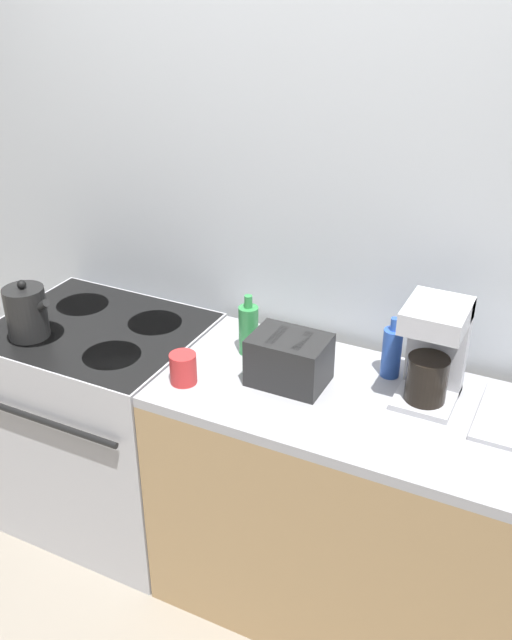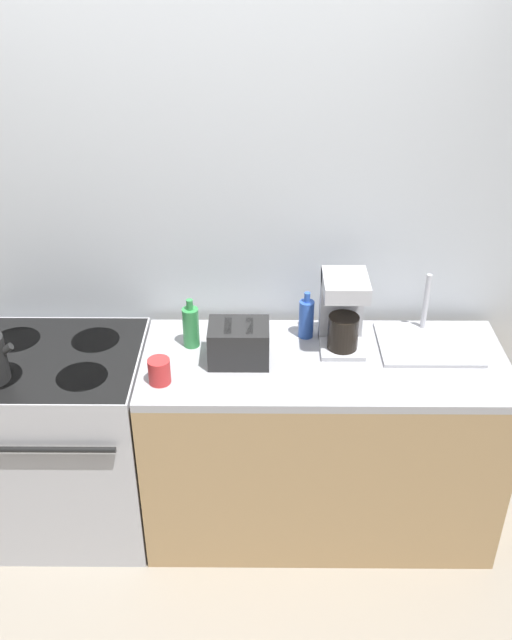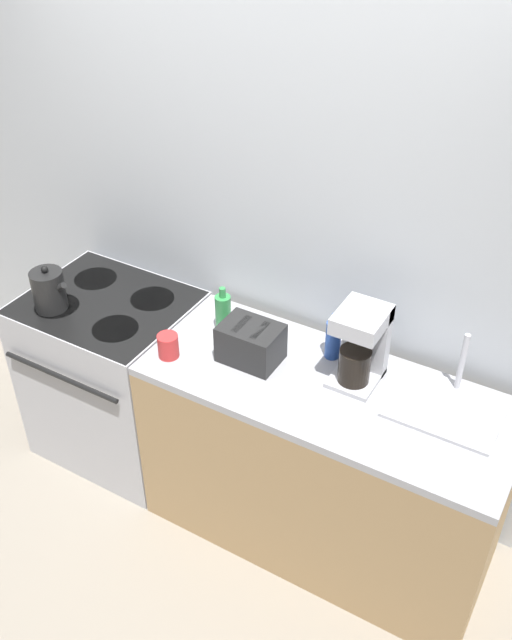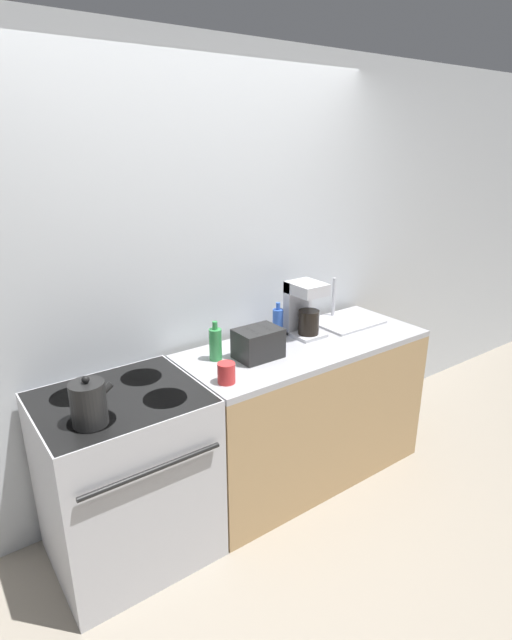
% 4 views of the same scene
% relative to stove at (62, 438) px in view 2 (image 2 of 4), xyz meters
% --- Properties ---
extents(ground_plane, '(12.00, 12.00, 0.00)m').
position_rel_stove_xyz_m(ground_plane, '(0.62, -0.33, -0.47)').
color(ground_plane, gray).
extents(wall_back, '(8.00, 0.05, 2.60)m').
position_rel_stove_xyz_m(wall_back, '(0.62, 0.38, 0.83)').
color(wall_back, silver).
rests_on(wall_back, ground_plane).
extents(stove, '(0.78, 0.69, 0.92)m').
position_rel_stove_xyz_m(stove, '(0.00, 0.00, 0.00)').
color(stove, '#B7B7BC').
rests_on(stove, ground_plane).
extents(counter_block, '(1.55, 0.64, 0.92)m').
position_rel_stove_xyz_m(counter_block, '(1.18, -0.01, -0.01)').
color(counter_block, tan).
rests_on(counter_block, ground_plane).
extents(toaster, '(0.25, 0.19, 0.17)m').
position_rel_stove_xyz_m(toaster, '(0.81, -0.01, 0.53)').
color(toaster, black).
rests_on(toaster, counter_block).
extents(coffee_maker, '(0.19, 0.22, 0.34)m').
position_rel_stove_xyz_m(coffee_maker, '(1.25, 0.11, 0.63)').
color(coffee_maker, '#B7B7BC').
rests_on(coffee_maker, counter_block).
extents(sink_tray, '(0.43, 0.34, 0.28)m').
position_rel_stove_xyz_m(sink_tray, '(1.63, 0.11, 0.47)').
color(sink_tray, '#B7B7BC').
rests_on(sink_tray, counter_block).
extents(bottle_blue, '(0.07, 0.07, 0.22)m').
position_rel_stove_xyz_m(bottle_blue, '(1.11, 0.18, 0.54)').
color(bottle_blue, '#2D56B7').
rests_on(bottle_blue, counter_block).
extents(bottle_green, '(0.07, 0.07, 0.23)m').
position_rel_stove_xyz_m(bottle_green, '(0.61, 0.10, 0.54)').
color(bottle_green, '#338C47').
rests_on(bottle_green, counter_block).
extents(cup_red, '(0.09, 0.09, 0.11)m').
position_rel_stove_xyz_m(cup_red, '(0.50, -0.17, 0.50)').
color(cup_red, red).
rests_on(cup_red, counter_block).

